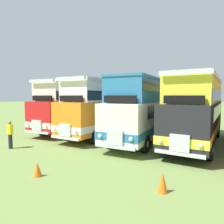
# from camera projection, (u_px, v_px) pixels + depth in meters

# --- Properties ---
(ground_plane) EXTENTS (200.00, 200.00, 0.00)m
(ground_plane) POSITION_uv_depth(u_px,v_px,m) (196.00, 143.00, 13.88)
(ground_plane) COLOR olive
(bus_first_in_row) EXTENTS (3.06, 9.84, 4.52)m
(bus_first_in_row) POSITION_uv_depth(u_px,v_px,m) (76.00, 105.00, 19.12)
(bus_first_in_row) COLOR red
(bus_first_in_row) RESTS_ON ground
(bus_second_in_row) EXTENTS (2.73, 10.38, 4.52)m
(bus_second_in_row) POSITION_uv_depth(u_px,v_px,m) (107.00, 107.00, 17.20)
(bus_second_in_row) COLOR orange
(bus_second_in_row) RESTS_ON ground
(bus_third_in_row) EXTENTS (2.92, 10.59, 4.49)m
(bus_third_in_row) POSITION_uv_depth(u_px,v_px,m) (146.00, 107.00, 15.17)
(bus_third_in_row) COLOR silver
(bus_third_in_row) RESTS_ON ground
(bus_fourth_in_row) EXTENTS (2.87, 10.29, 4.52)m
(bus_fourth_in_row) POSITION_uv_depth(u_px,v_px,m) (197.00, 109.00, 13.63)
(bus_fourth_in_row) COLOR black
(bus_fourth_in_row) RESTS_ON ground
(cone_mid_row) EXTENTS (0.36, 0.36, 0.71)m
(cone_mid_row) POSITION_uv_depth(u_px,v_px,m) (163.00, 182.00, 6.82)
(cone_mid_row) COLOR orange
(cone_mid_row) RESTS_ON ground
(cone_far_end) EXTENTS (0.36, 0.36, 0.59)m
(cone_far_end) POSITION_uv_depth(u_px,v_px,m) (37.00, 169.00, 8.19)
(cone_far_end) COLOR orange
(cone_far_end) RESTS_ON ground
(marshal_person) EXTENTS (0.36, 0.24, 1.73)m
(marshal_person) POSITION_uv_depth(u_px,v_px,m) (10.00, 134.00, 12.48)
(marshal_person) COLOR #23232D
(marshal_person) RESTS_ON ground
(rope_fence_line) EXTENTS (27.46, 0.08, 1.05)m
(rope_fence_line) POSITION_uv_depth(u_px,v_px,m) (208.00, 117.00, 24.22)
(rope_fence_line) COLOR #8C704C
(rope_fence_line) RESTS_ON ground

